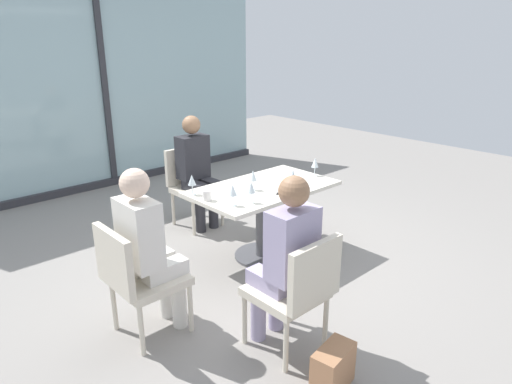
% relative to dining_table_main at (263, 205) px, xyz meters
% --- Properties ---
extents(ground_plane, '(12.00, 12.00, 0.00)m').
position_rel_dining_table_main_xyz_m(ground_plane, '(0.00, 0.00, -0.54)').
color(ground_plane, gray).
extents(window_wall_backdrop, '(5.24, 0.10, 2.70)m').
position_rel_dining_table_main_xyz_m(window_wall_backdrop, '(0.00, 3.20, 0.67)').
color(window_wall_backdrop, '#98B7BC').
rests_on(window_wall_backdrop, ground_plane).
extents(dining_table_main, '(1.37, 0.80, 0.73)m').
position_rel_dining_table_main_xyz_m(dining_table_main, '(0.00, 0.00, 0.00)').
color(dining_table_main, silver).
rests_on(dining_table_main, ground_plane).
extents(chair_front_left, '(0.46, 0.50, 0.87)m').
position_rel_dining_table_main_xyz_m(chair_front_left, '(-0.82, -1.18, -0.05)').
color(chair_front_left, beige).
rests_on(chair_front_left, ground_plane).
extents(chair_near_window, '(0.46, 0.51, 0.87)m').
position_rel_dining_table_main_xyz_m(chair_near_window, '(0.00, 1.18, -0.05)').
color(chair_near_window, beige).
rests_on(chair_near_window, ground_plane).
extents(chair_side_end, '(0.50, 0.46, 0.87)m').
position_rel_dining_table_main_xyz_m(chair_side_end, '(-1.52, -0.31, -0.05)').
color(chair_side_end, beige).
rests_on(chair_side_end, ground_plane).
extents(person_front_left, '(0.34, 0.39, 1.26)m').
position_rel_dining_table_main_xyz_m(person_front_left, '(-0.82, -1.07, 0.16)').
color(person_front_left, '#9E93B7').
rests_on(person_front_left, ground_plane).
extents(person_near_window, '(0.34, 0.39, 1.26)m').
position_rel_dining_table_main_xyz_m(person_near_window, '(-0.00, 1.07, 0.16)').
color(person_near_window, '#28282D').
rests_on(person_near_window, ground_plane).
extents(person_side_end, '(0.39, 0.34, 1.26)m').
position_rel_dining_table_main_xyz_m(person_side_end, '(-1.41, -0.31, 0.16)').
color(person_side_end, silver).
rests_on(person_side_end, ground_plane).
extents(wine_glass_0, '(0.07, 0.07, 0.18)m').
position_rel_dining_table_main_xyz_m(wine_glass_0, '(-0.53, -0.19, 0.32)').
color(wine_glass_0, silver).
rests_on(wine_glass_0, dining_table_main).
extents(wine_glass_1, '(0.07, 0.07, 0.18)m').
position_rel_dining_table_main_xyz_m(wine_glass_1, '(0.62, -0.10, 0.32)').
color(wine_glass_1, silver).
rests_on(wine_glass_1, dining_table_main).
extents(wine_glass_2, '(0.07, 0.07, 0.18)m').
position_rel_dining_table_main_xyz_m(wine_glass_2, '(0.16, -0.23, 0.32)').
color(wine_glass_2, silver).
rests_on(wine_glass_2, dining_table_main).
extents(wine_glass_3, '(0.07, 0.07, 0.18)m').
position_rel_dining_table_main_xyz_m(wine_glass_3, '(-0.62, 0.27, 0.32)').
color(wine_glass_3, silver).
rests_on(wine_glass_3, dining_table_main).
extents(wine_glass_4, '(0.07, 0.07, 0.18)m').
position_rel_dining_table_main_xyz_m(wine_glass_4, '(-0.38, -0.24, 0.32)').
color(wine_glass_4, silver).
rests_on(wine_glass_4, dining_table_main).
extents(wine_glass_5, '(0.07, 0.07, 0.18)m').
position_rel_dining_table_main_xyz_m(wine_glass_5, '(-0.14, -0.01, 0.32)').
color(wine_glass_5, silver).
rests_on(wine_glass_5, dining_table_main).
extents(coffee_cup, '(0.08, 0.08, 0.09)m').
position_rel_dining_table_main_xyz_m(coffee_cup, '(-0.62, 0.05, 0.23)').
color(coffee_cup, white).
rests_on(coffee_cup, dining_table_main).
extents(cell_phone_on_table, '(0.13, 0.16, 0.01)m').
position_rel_dining_table_main_xyz_m(cell_phone_on_table, '(-0.01, -0.29, 0.19)').
color(cell_phone_on_table, black).
rests_on(cell_phone_on_table, dining_table_main).
extents(handbag_0, '(0.32, 0.20, 0.28)m').
position_rel_dining_table_main_xyz_m(handbag_0, '(-0.91, -1.57, -0.40)').
color(handbag_0, '#A3704C').
rests_on(handbag_0, ground_plane).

